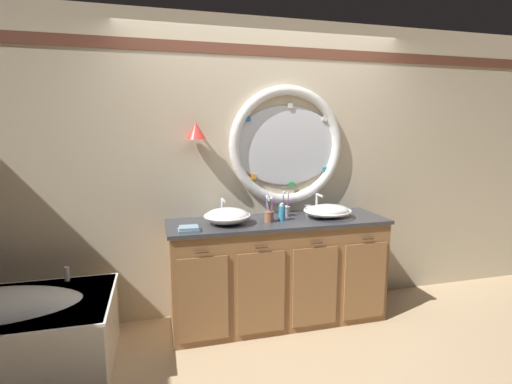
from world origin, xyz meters
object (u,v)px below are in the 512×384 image
at_px(sink_basin_right, 328,211).
at_px(folded_hand_towel, 189,229).
at_px(toothbrush_holder_right, 285,210).
at_px(toothbrush_holder_left, 269,215).
at_px(soap_dispenser, 282,213).
at_px(sink_basin_left, 227,216).

xyz_separation_m(sink_basin_right, folded_hand_towel, (-1.21, -0.15, -0.04)).
height_order(sink_basin_right, toothbrush_holder_right, toothbrush_holder_right).
xyz_separation_m(sink_basin_right, toothbrush_holder_left, (-0.54, -0.03, -0.00)).
xyz_separation_m(toothbrush_holder_left, toothbrush_holder_right, (0.20, 0.17, -0.00)).
height_order(toothbrush_holder_left, toothbrush_holder_right, toothbrush_holder_right).
distance_m(sink_basin_right, soap_dispenser, 0.42).
relative_size(sink_basin_right, folded_hand_towel, 2.68).
height_order(sink_basin_left, folded_hand_towel, sink_basin_left).
xyz_separation_m(sink_basin_left, toothbrush_holder_left, (0.34, -0.03, -0.01)).
height_order(toothbrush_holder_left, folded_hand_towel, toothbrush_holder_left).
xyz_separation_m(toothbrush_holder_left, folded_hand_towel, (-0.67, -0.12, -0.04)).
bearing_deg(sink_basin_right, toothbrush_holder_right, 157.68).
relative_size(sink_basin_left, toothbrush_holder_right, 1.71).
bearing_deg(sink_basin_left, toothbrush_holder_right, 14.34).
height_order(sink_basin_left, sink_basin_right, sink_basin_left).
bearing_deg(toothbrush_holder_right, sink_basin_right, -22.32).
bearing_deg(soap_dispenser, toothbrush_holder_right, 60.51).
height_order(soap_dispenser, folded_hand_towel, soap_dispenser).
distance_m(toothbrush_holder_right, soap_dispenser, 0.17).
bearing_deg(sink_basin_right, soap_dispenser, -178.95).
bearing_deg(toothbrush_holder_left, folded_hand_towel, -169.84).
relative_size(toothbrush_holder_left, toothbrush_holder_right, 0.99).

